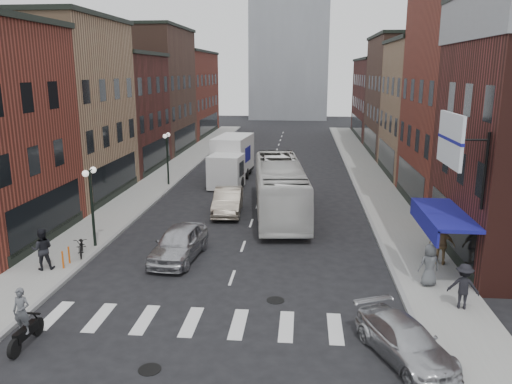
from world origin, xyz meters
TOP-DOWN VIEW (x-y plane):
  - ground at (0.00, 0.00)m, footprint 160.00×160.00m
  - sidewalk_left at (-8.50, 22.00)m, footprint 3.00×74.00m
  - sidewalk_right at (8.50, 22.00)m, footprint 3.00×74.00m
  - curb_left at (-7.00, 22.00)m, footprint 0.20×74.00m
  - curb_right at (7.00, 22.00)m, footprint 0.20×74.00m
  - crosswalk_stripes at (0.00, -3.00)m, footprint 12.00×2.20m
  - bldg_left_mid_a at (-14.99, 14.00)m, footprint 10.30×10.20m
  - bldg_left_mid_b at (-14.99, 24.00)m, footprint 10.30×10.20m
  - bldg_left_far_a at (-14.99, 35.00)m, footprint 10.30×12.20m
  - bldg_left_far_b at (-14.99, 49.00)m, footprint 10.30×16.20m
  - bldg_right_mid_a at (15.00, 14.00)m, footprint 10.30×10.20m
  - bldg_right_mid_b at (14.99, 24.00)m, footprint 10.30×10.20m
  - bldg_right_far_a at (14.99, 35.00)m, footprint 10.30×12.20m
  - bldg_right_far_b at (14.99, 49.00)m, footprint 10.30×16.20m
  - awning_blue at (8.93, 2.50)m, footprint 1.80×5.00m
  - billboard_sign at (8.59, 0.50)m, footprint 1.52×3.00m
  - streetlamp_near at (-7.40, 4.00)m, footprint 0.32×1.22m
  - streetlamp_far at (-7.40, 18.00)m, footprint 0.32×1.22m
  - bike_rack at (-7.60, 1.30)m, footprint 0.08×0.68m
  - box_truck at (-2.80, 20.28)m, footprint 3.00×8.31m
  - motorcycle_rider at (-5.89, -5.12)m, footprint 0.58×2.02m
  - transit_bus at (1.55, 11.25)m, footprint 4.05×12.15m
  - sedan_left_near at (-2.82, 3.00)m, footprint 2.30×4.82m
  - sedan_left_far at (-1.67, 10.96)m, footprint 1.97×4.87m
  - curb_car at (6.23, -4.64)m, footprint 3.19×4.43m
  - parked_bicycle at (-7.52, 2.72)m, footprint 1.22×1.84m
  - ped_left_solo at (-8.41, 0.82)m, footprint 1.04×0.82m
  - ped_right_a at (8.95, -1.26)m, footprint 1.23×0.85m
  - ped_right_b at (9.30, 3.11)m, footprint 1.23×0.90m
  - ped_right_c at (8.18, 0.70)m, footprint 0.96×0.73m

SIDE VIEW (x-z plane):
  - ground at x=0.00m, z-range 0.00..0.00m
  - curb_left at x=-7.00m, z-range -0.08..0.08m
  - curb_right at x=7.00m, z-range -0.08..0.08m
  - crosswalk_stripes at x=0.00m, z-range -0.01..0.01m
  - sidewalk_left at x=-8.50m, z-range 0.00..0.15m
  - sidewalk_right at x=8.50m, z-range 0.00..0.15m
  - bike_rack at x=-7.60m, z-range 0.15..0.95m
  - curb_car at x=6.23m, z-range 0.00..1.19m
  - parked_bicycle at x=-7.52m, z-range 0.15..1.06m
  - sedan_left_far at x=-1.67m, z-range 0.00..1.57m
  - sedan_left_near at x=-2.82m, z-range 0.00..1.59m
  - motorcycle_rider at x=-5.89m, z-range -0.07..1.99m
  - ped_right_a at x=8.95m, z-range 0.15..1.88m
  - ped_right_c at x=8.18m, z-range 0.15..1.91m
  - ped_left_solo at x=-8.41m, z-range 0.15..2.02m
  - ped_right_b at x=9.30m, z-range 0.15..2.04m
  - transit_bus at x=1.55m, z-range 0.00..3.32m
  - box_truck at x=-2.80m, z-range -0.02..3.51m
  - awning_blue at x=8.93m, z-range 2.24..3.02m
  - streetlamp_near at x=-7.40m, z-range 0.86..4.97m
  - streetlamp_far at x=-7.40m, z-range 0.86..4.97m
  - bldg_right_far_b at x=14.99m, z-range 0.00..10.30m
  - bldg_left_mid_b at x=-14.99m, z-range 0.00..10.30m
  - bldg_left_far_b at x=-14.99m, z-range 0.00..11.30m
  - bldg_right_mid_b at x=14.99m, z-range 0.00..11.30m
  - billboard_sign at x=8.59m, z-range 4.28..7.98m
  - bldg_right_far_a at x=14.99m, z-range 0.00..12.30m
  - bldg_left_mid_a at x=-14.99m, z-range 0.00..12.30m
  - bldg_left_far_a at x=-14.99m, z-range 0.00..13.30m
  - bldg_right_mid_a at x=15.00m, z-range 0.00..14.30m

